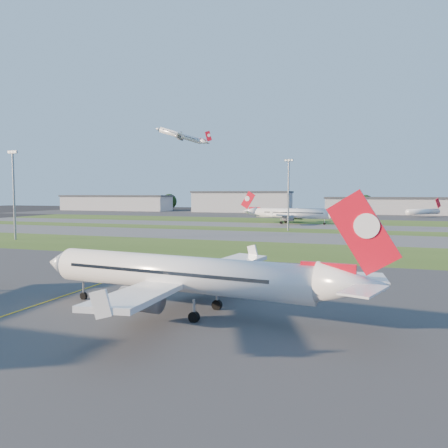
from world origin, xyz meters
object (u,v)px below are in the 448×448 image
at_px(light_mast_west, 14,189).
at_px(light_mast_centre, 289,190).
at_px(mini_jet_near, 423,212).
at_px(airliner_taxiing, 291,214).
at_px(airliner_parked, 180,275).

relative_size(light_mast_west, light_mast_centre, 1.00).
distance_m(mini_jet_near, light_mast_centre, 126.92).
bearing_deg(mini_jet_near, airliner_taxiing, -176.24).
relative_size(mini_jet_near, light_mast_west, 0.86).
bearing_deg(light_mast_centre, light_mast_west, -141.34).
distance_m(light_mast_west, light_mast_centre, 89.64).
xyz_separation_m(airliner_taxiing, light_mast_west, (-64.73, -92.54, 10.22)).
bearing_deg(mini_jet_near, light_mast_west, -174.03).
bearing_deg(light_mast_centre, airliner_parked, -86.10).
height_order(airliner_parked, airliner_taxiing, airliner_taxiing).
bearing_deg(light_mast_centre, mini_jet_near, 63.29).
relative_size(mini_jet_near, light_mast_centre, 0.86).
relative_size(airliner_taxiing, light_mast_west, 1.62).
bearing_deg(airliner_taxiing, light_mast_west, 63.95).
bearing_deg(mini_jet_near, light_mast_centre, -163.84).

